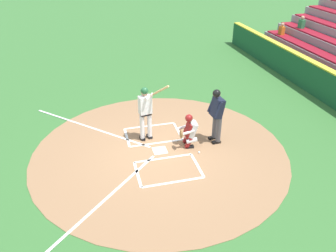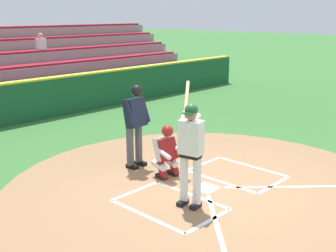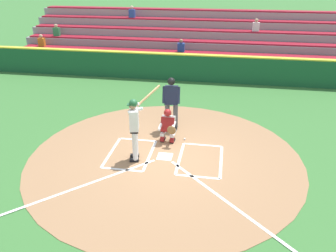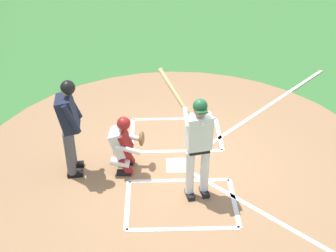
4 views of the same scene
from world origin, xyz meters
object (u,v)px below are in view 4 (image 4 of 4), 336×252
Objects in this scene: baseball at (117,151)px; batter at (198,141)px; plate_umpire at (69,122)px; catcher at (124,143)px.

batter is at bearing 48.91° from baseball.
catcher is at bearing 92.95° from plate_umpire.
plate_umpire is 1.39m from baseball.
batter is 2.27m from plate_umpire.
baseball is (-0.51, -0.18, -0.55)m from catcher.
plate_umpire is (0.05, -0.92, 0.49)m from catcher.
plate_umpire reaches higher than catcher.
catcher is at bearing 19.67° from baseball.
baseball is (-0.56, 0.74, -1.04)m from plate_umpire.
catcher is 1.04m from plate_umpire.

